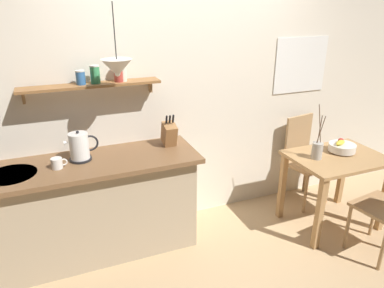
{
  "coord_description": "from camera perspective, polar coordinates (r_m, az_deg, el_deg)",
  "views": [
    {
      "loc": [
        -1.21,
        -2.51,
        2.15
      ],
      "look_at": [
        -0.1,
        0.25,
        0.95
      ],
      "focal_mm": 33.64,
      "sensor_mm": 36.0,
      "label": 1
    }
  ],
  "objects": [
    {
      "name": "dining_table",
      "position": [
        3.78,
        21.82,
        -3.67
      ],
      "size": [
        0.89,
        0.66,
        0.75
      ],
      "color": "tan",
      "rests_on": "ground_plane"
    },
    {
      "name": "back_wall",
      "position": [
        3.55,
        2.16,
        8.94
      ],
      "size": [
        6.8,
        0.11,
        2.7
      ],
      "color": "silver",
      "rests_on": "ground_plane"
    },
    {
      "name": "coffee_mug_by_sink",
      "position": [
        3.02,
        -20.58,
        -2.87
      ],
      "size": [
        0.12,
        0.09,
        0.09
      ],
      "color": "white",
      "rests_on": "kitchen_counter"
    },
    {
      "name": "fruit_bowl",
      "position": [
        3.82,
        22.66,
        -0.44
      ],
      "size": [
        0.26,
        0.26,
        0.13
      ],
      "color": "silver",
      "rests_on": "dining_table"
    },
    {
      "name": "electric_kettle",
      "position": [
        3.08,
        -17.37,
        -0.44
      ],
      "size": [
        0.27,
        0.18,
        0.26
      ],
      "color": "black",
      "rests_on": "kitchen_counter"
    },
    {
      "name": "wall_shelf",
      "position": [
        3.09,
        -14.69,
        9.75
      ],
      "size": [
        1.14,
        0.2,
        0.33
      ],
      "color": "brown"
    },
    {
      "name": "ground_plane",
      "position": [
        3.52,
        3.15,
        -15.73
      ],
      "size": [
        14.0,
        14.0,
        0.0
      ],
      "primitive_type": "plane",
      "color": "tan"
    },
    {
      "name": "twig_vase",
      "position": [
        3.57,
        19.24,
        -0.88
      ],
      "size": [
        0.1,
        0.1,
        0.53
      ],
      "color": "#B7B2A8",
      "rests_on": "dining_table"
    },
    {
      "name": "dining_chair_far",
      "position": [
        4.18,
        17.2,
        -1.7
      ],
      "size": [
        0.49,
        0.46,
        0.98
      ],
      "color": "tan",
      "rests_on": "ground_plane"
    },
    {
      "name": "kitchen_counter",
      "position": [
        3.3,
        -15.35,
        -9.68
      ],
      "size": [
        1.83,
        0.63,
        0.91
      ],
      "color": "tan",
      "rests_on": "ground_plane"
    },
    {
      "name": "knife_block",
      "position": [
        3.25,
        -3.65,
        1.67
      ],
      "size": [
        0.11,
        0.19,
        0.3
      ],
      "color": "#9E6B3D",
      "rests_on": "kitchen_counter"
    },
    {
      "name": "pendant_lamp",
      "position": [
        2.83,
        -11.79,
        11.76
      ],
      "size": [
        0.24,
        0.24,
        0.53
      ],
      "color": "black"
    }
  ]
}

